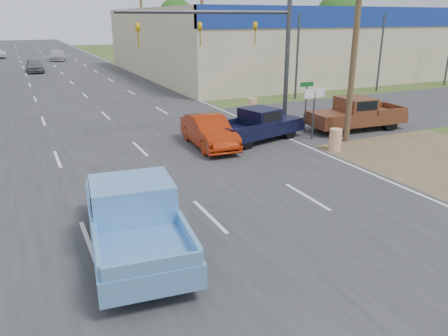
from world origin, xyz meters
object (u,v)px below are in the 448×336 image
red_convertible (209,132)px  distant_car_grey (34,66)px  distant_car_silver (57,55)px  brown_pickup (354,114)px  navy_pickup (260,124)px  blue_pickup (133,214)px

red_convertible → distant_car_grey: size_ratio=1.04×
distant_car_silver → red_convertible: bearing=-81.9°
red_convertible → distant_car_grey: 35.44m
brown_pickup → navy_pickup: bearing=90.1°
navy_pickup → distant_car_silver: 49.13m
brown_pickup → distant_car_silver: bearing=15.6°
blue_pickup → distant_car_silver: 56.89m
navy_pickup → brown_pickup: bearing=71.5°
navy_pickup → brown_pickup: 5.63m
blue_pickup → navy_pickup: 11.41m
red_convertible → distant_car_silver: size_ratio=0.85×
blue_pickup → red_convertible: bearing=61.2°
brown_pickup → distant_car_silver: brown_pickup is taller
brown_pickup → distant_car_grey: 38.00m
blue_pickup → navy_pickup: (8.27, 7.86, -0.15)m
navy_pickup → brown_pickup: brown_pickup is taller
distant_car_grey → distant_car_silver: 14.42m
navy_pickup → distant_car_silver: size_ratio=0.99×
brown_pickup → distant_car_silver: 50.33m
blue_pickup → brown_pickup: 15.78m
navy_pickup → distant_car_grey: (-8.34, 34.97, -0.08)m
red_convertible → distant_car_grey: (-5.63, 34.99, -0.00)m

